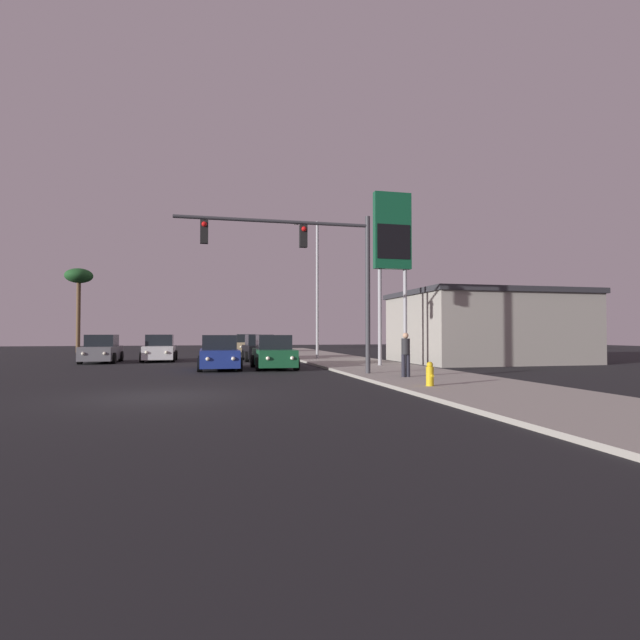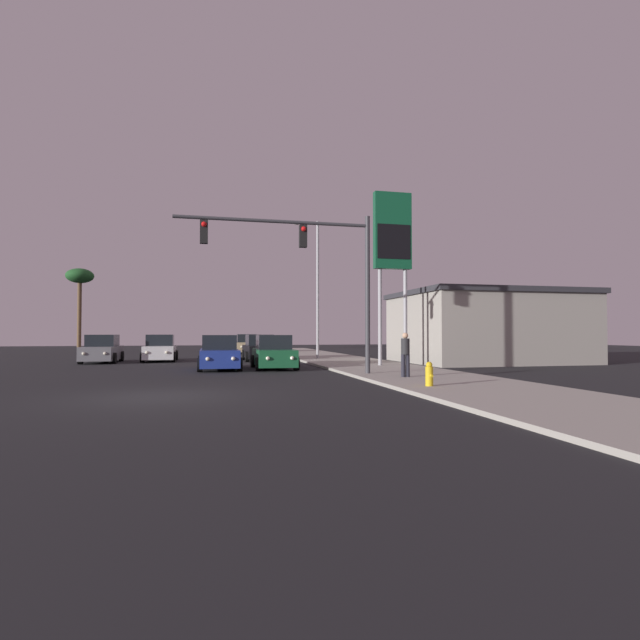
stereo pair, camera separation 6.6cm
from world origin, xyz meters
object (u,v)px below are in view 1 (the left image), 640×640
(car_tan, at_px, (246,345))
(gas_station_sign, at_px, (392,240))
(car_black, at_px, (259,349))
(car_blue, at_px, (219,354))
(street_lamp, at_px, (315,282))
(palm_tree_far, at_px, (79,280))
(traffic_light_mast, at_px, (314,259))
(car_grey, at_px, (102,350))
(car_green, at_px, (274,353))
(car_white, at_px, (160,349))
(fire_hydrant, at_px, (430,374))
(pedestrian_on_sidewalk, at_px, (406,353))

(car_tan, xyz_separation_m, gas_station_sign, (6.01, -19.62, 5.86))
(car_black, height_order, car_blue, same)
(street_lamp, bearing_deg, palm_tree_far, 137.15)
(car_blue, distance_m, traffic_light_mast, 7.47)
(car_tan, relative_size, traffic_light_mast, 0.55)
(car_grey, bearing_deg, car_green, 142.03)
(car_grey, height_order, car_white, same)
(street_lamp, height_order, gas_station_sign, same)
(traffic_light_mast, height_order, fire_hydrant, traffic_light_mast)
(car_tan, height_order, car_blue, same)
(street_lamp, xyz_separation_m, pedestrian_on_sidewalk, (0.36, -14.13, -4.08))
(palm_tree_far, bearing_deg, traffic_light_mast, -62.07)
(car_white, xyz_separation_m, gas_station_sign, (12.29, -8.59, 5.86))
(traffic_light_mast, distance_m, street_lamp, 12.49)
(car_tan, height_order, palm_tree_far, palm_tree_far)
(traffic_light_mast, xyz_separation_m, street_lamp, (2.76, 12.18, 0.36))
(car_black, distance_m, car_tan, 11.68)
(car_white, distance_m, street_lamp, 10.80)
(car_grey, xyz_separation_m, car_tan, (9.54, 11.83, 0.00))
(car_tan, bearing_deg, street_lamp, 106.78)
(car_white, bearing_deg, car_grey, 12.81)
(traffic_light_mast, height_order, gas_station_sign, gas_station_sign)
(car_white, height_order, fire_hydrant, car_white)
(car_grey, bearing_deg, car_white, -165.67)
(gas_station_sign, bearing_deg, car_grey, 153.41)
(car_grey, height_order, traffic_light_mast, traffic_light_mast)
(car_white, relative_size, car_tan, 1.00)
(street_lamp, bearing_deg, car_grey, 178.23)
(car_grey, height_order, car_blue, same)
(street_lamp, bearing_deg, pedestrian_on_sidewalk, -88.54)
(car_grey, xyz_separation_m, street_lamp, (13.08, -0.40, 4.36))
(car_grey, xyz_separation_m, car_green, (9.39, -7.47, 0.00))
(pedestrian_on_sidewalk, bearing_deg, car_blue, 133.23)
(car_black, height_order, car_green, same)
(car_green, bearing_deg, car_tan, -89.50)
(car_black, relative_size, car_green, 1.00)
(car_grey, distance_m, fire_hydrant, 21.92)
(car_black, xyz_separation_m, car_grey, (-9.48, -0.15, 0.00))
(gas_station_sign, height_order, fire_hydrant, gas_station_sign)
(pedestrian_on_sidewalk, bearing_deg, car_white, 123.54)
(car_tan, height_order, street_lamp, street_lamp)
(car_green, distance_m, street_lamp, 9.08)
(car_white, height_order, street_lamp, street_lamp)
(gas_station_sign, height_order, palm_tree_far, gas_station_sign)
(car_white, distance_m, gas_station_sign, 16.10)
(car_white, relative_size, traffic_light_mast, 0.55)
(fire_hydrant, distance_m, palm_tree_far, 39.05)
(car_green, xyz_separation_m, palm_tree_far, (-14.44, 23.88, 5.82))
(gas_station_sign, distance_m, pedestrian_on_sidewalk, 9.01)
(gas_station_sign, bearing_deg, traffic_light_mast, -137.56)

